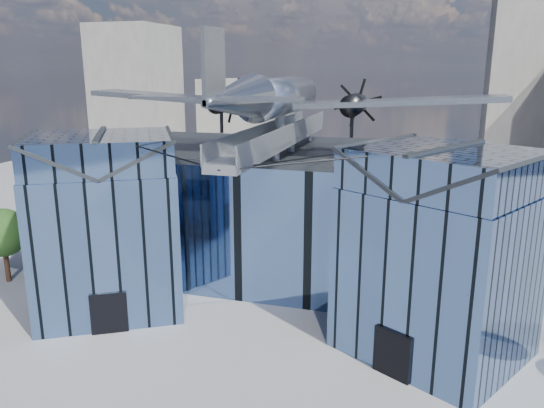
# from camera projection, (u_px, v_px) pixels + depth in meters

# --- Properties ---
(ground_plane) EXTENTS (120.00, 120.00, 0.00)m
(ground_plane) POSITION_uv_depth(u_px,v_px,m) (263.00, 318.00, 34.55)
(ground_plane) COLOR gray
(museum) EXTENTS (32.88, 24.50, 17.60)m
(museum) POSITION_uv_depth(u_px,v_px,m) (287.00, 213.00, 38.56)
(museum) COLOR #4D6B9D
(museum) RESTS_ON ground
(bg_towers) EXTENTS (77.00, 24.50, 26.00)m
(bg_towers) POSITION_uv_depth(u_px,v_px,m) (373.00, 108.00, 78.54)
(bg_towers) COLOR gray
(bg_towers) RESTS_ON ground
(tree_plaza_w) EXTENTS (4.31, 4.31, 5.71)m
(tree_plaza_w) POSITION_uv_depth(u_px,v_px,m) (3.00, 233.00, 39.56)
(tree_plaza_w) COLOR #311E13
(tree_plaza_w) RESTS_ON ground
(tree_side_w) EXTENTS (4.43, 4.43, 5.32)m
(tree_side_w) POSITION_uv_depth(u_px,v_px,m) (73.00, 206.00, 48.20)
(tree_side_w) COLOR #311E13
(tree_side_w) RESTS_ON ground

